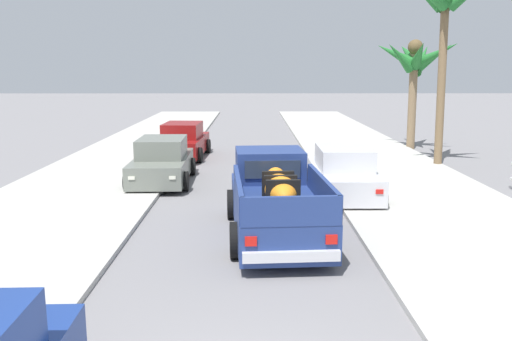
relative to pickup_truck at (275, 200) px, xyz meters
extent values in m
cube|color=#B2AFA8|center=(-5.98, 4.87, -0.75)|extent=(5.17, 60.00, 0.12)
cube|color=#B2AFA8|center=(4.49, 4.87, -0.75)|extent=(5.17, 60.00, 0.12)
cube|color=silver|center=(-4.79, 4.87, -0.76)|extent=(0.16, 60.00, 0.10)
cube|color=silver|center=(3.31, 4.87, -0.76)|extent=(0.16, 60.00, 0.10)
cube|color=navy|center=(0.01, -0.17, -0.21)|extent=(2.24, 5.21, 0.80)
cube|color=navy|center=(-0.09, 1.42, 0.59)|extent=(1.81, 1.61, 0.80)
cube|color=#283342|center=(-0.04, 0.67, 0.61)|extent=(1.38, 0.15, 0.44)
cube|color=#283342|center=(-0.14, 2.18, 0.61)|extent=(1.46, 0.15, 0.48)
cube|color=navy|center=(-0.84, -1.09, 0.47)|extent=(0.31, 3.30, 0.56)
cube|color=navy|center=(0.97, -0.97, 0.47)|extent=(0.31, 3.30, 0.56)
cube|color=navy|center=(0.17, -2.68, 0.47)|extent=(1.88, 0.22, 0.56)
cube|color=silver|center=(0.18, -2.77, -0.37)|extent=(1.83, 0.24, 0.20)
cylinder|color=black|center=(-1.06, 1.29, -0.43)|extent=(0.31, 0.78, 0.76)
cylinder|color=black|center=(0.89, 1.42, -0.43)|extent=(0.31, 0.78, 0.76)
cylinder|color=black|center=(-0.88, -1.63, -0.43)|extent=(0.31, 0.78, 0.76)
cylinder|color=black|center=(1.08, -1.51, -0.43)|extent=(0.31, 0.78, 0.76)
cube|color=red|center=(-0.57, -2.78, -0.07)|extent=(0.22, 0.05, 0.18)
cube|color=red|center=(0.92, -2.69, -0.07)|extent=(0.22, 0.05, 0.18)
ellipsoid|color=orange|center=(0.06, -0.97, 0.49)|extent=(0.81, 1.74, 0.60)
sphere|color=orange|center=(0.00, -0.03, 0.57)|extent=(0.44, 0.44, 0.44)
cube|color=black|center=(0.09, -1.44, 0.49)|extent=(0.72, 0.17, 0.61)
cube|color=black|center=(0.06, -0.97, 0.49)|extent=(0.72, 0.17, 0.61)
cube|color=black|center=(0.03, -0.51, 0.49)|extent=(0.72, 0.17, 0.61)
cube|color=red|center=(-2.94, -5.69, -0.17)|extent=(0.20, 0.05, 0.12)
cube|color=slate|center=(-3.62, 5.68, -0.28)|extent=(1.85, 4.24, 0.72)
cube|color=slate|center=(-3.62, 5.78, 0.40)|extent=(1.57, 2.13, 0.64)
cube|color=#283342|center=(-3.60, 4.81, 0.38)|extent=(1.37, 0.11, 0.52)
cube|color=#283342|center=(-3.64, 6.75, 0.38)|extent=(1.34, 0.11, 0.50)
cylinder|color=black|center=(-2.69, 4.40, -0.49)|extent=(0.23, 0.64, 0.64)
cylinder|color=black|center=(-4.49, 4.36, -0.49)|extent=(0.23, 0.64, 0.64)
cylinder|color=black|center=(-2.75, 7.00, -0.49)|extent=(0.23, 0.64, 0.64)
cylinder|color=black|center=(-4.55, 6.96, -0.49)|extent=(0.23, 0.64, 0.64)
cube|color=red|center=(-3.03, 7.81, -0.17)|extent=(0.20, 0.04, 0.12)
cube|color=white|center=(-2.96, 3.59, -0.21)|extent=(0.20, 0.04, 0.10)
cube|color=red|center=(-4.30, 7.78, -0.17)|extent=(0.20, 0.04, 0.12)
cube|color=white|center=(-4.19, 3.56, -0.21)|extent=(0.20, 0.04, 0.10)
cube|color=maroon|center=(-3.57, 10.95, -0.28)|extent=(1.97, 4.28, 0.72)
cube|color=maroon|center=(-3.58, 10.85, 0.40)|extent=(1.63, 2.17, 0.64)
cube|color=#283342|center=(-3.53, 11.82, 0.38)|extent=(1.37, 0.15, 0.52)
cube|color=#283342|center=(-3.63, 9.88, 0.38)|extent=(1.34, 0.15, 0.50)
cylinder|color=black|center=(-4.41, 12.30, -0.49)|extent=(0.25, 0.65, 0.64)
cylinder|color=black|center=(-2.61, 12.21, -0.49)|extent=(0.25, 0.65, 0.64)
cylinder|color=black|center=(-4.54, 9.70, -0.49)|extent=(0.25, 0.65, 0.64)
cylinder|color=black|center=(-2.74, 9.61, -0.49)|extent=(0.25, 0.65, 0.64)
cube|color=red|center=(-4.31, 8.88, -0.17)|extent=(0.20, 0.05, 0.12)
cube|color=white|center=(-4.08, 13.09, -0.21)|extent=(0.20, 0.05, 0.10)
cube|color=red|center=(-3.05, 8.81, -0.17)|extent=(0.20, 0.05, 0.12)
cube|color=white|center=(-2.85, 13.03, -0.21)|extent=(0.20, 0.05, 0.10)
cube|color=silver|center=(2.22, 3.67, -0.28)|extent=(1.79, 4.21, 0.72)
cube|color=silver|center=(2.22, 3.57, 0.40)|extent=(1.53, 2.11, 0.64)
cube|color=#283342|center=(2.23, 4.54, 0.38)|extent=(1.37, 0.09, 0.52)
cube|color=#283342|center=(2.21, 2.60, 0.38)|extent=(1.34, 0.09, 0.50)
cylinder|color=black|center=(1.33, 4.98, -0.49)|extent=(0.22, 0.64, 0.64)
cylinder|color=black|center=(3.13, 4.97, -0.49)|extent=(0.22, 0.64, 0.64)
cylinder|color=black|center=(1.31, 2.38, -0.49)|extent=(0.22, 0.64, 0.64)
cylinder|color=black|center=(3.11, 2.36, -0.49)|extent=(0.22, 0.64, 0.64)
cube|color=red|center=(1.57, 1.57, -0.17)|extent=(0.20, 0.04, 0.12)
cube|color=white|center=(1.62, 5.79, -0.21)|extent=(0.20, 0.04, 0.10)
cube|color=red|center=(2.84, 1.56, -0.17)|extent=(0.20, 0.04, 0.12)
cube|color=white|center=(2.85, 5.78, -0.21)|extent=(0.20, 0.04, 0.10)
cylinder|color=brown|center=(6.90, 8.84, 2.73)|extent=(0.31, 0.69, 7.09)
cylinder|color=#846B4C|center=(7.21, 13.46, 1.62)|extent=(0.39, 0.59, 4.88)
cone|color=#23702D|center=(8.09, 13.30, 3.64)|extent=(1.86, 0.87, 1.50)
cone|color=#23702D|center=(7.81, 14.29, 3.51)|extent=(1.58, 1.89, 1.73)
cone|color=#23702D|center=(7.13, 14.40, 3.80)|extent=(0.72, 2.00, 1.22)
cone|color=#23702D|center=(6.36, 13.83, 3.74)|extent=(1.98, 1.28, 1.34)
cone|color=#23702D|center=(6.41, 13.10, 3.60)|extent=(1.79, 1.21, 1.54)
cone|color=#23702D|center=(7.10, 12.48, 3.68)|extent=(0.77, 2.04, 1.44)
cone|color=#23702D|center=(7.97, 12.68, 3.71)|extent=(1.95, 1.97, 1.41)
sphere|color=brown|center=(7.21, 13.46, 4.06)|extent=(0.70, 0.70, 0.70)
camera|label=1|loc=(-0.55, -11.96, 3.03)|focal=36.81mm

